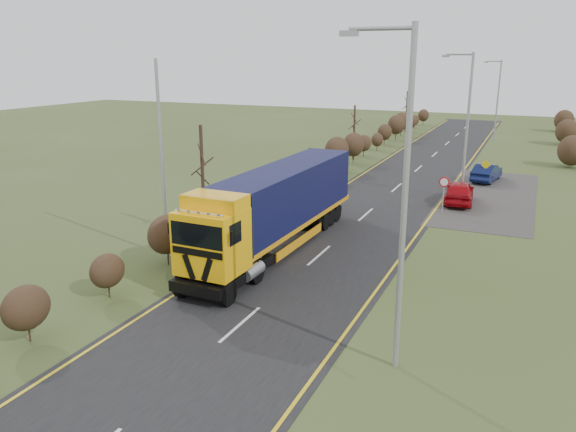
% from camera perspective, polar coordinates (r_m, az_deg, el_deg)
% --- Properties ---
extents(ground, '(160.00, 160.00, 0.00)m').
position_cam_1_polar(ground, '(24.04, -0.25, -7.04)').
color(ground, '#39441D').
rests_on(ground, ground).
extents(road, '(8.00, 120.00, 0.02)m').
position_cam_1_polar(road, '(32.88, 6.91, -0.74)').
color(road, black).
rests_on(road, ground).
extents(layby, '(6.00, 18.00, 0.02)m').
position_cam_1_polar(layby, '(41.34, 19.75, 1.89)').
color(layby, '#33302D').
rests_on(layby, ground).
extents(lane_markings, '(7.52, 116.00, 0.01)m').
position_cam_1_polar(lane_markings, '(32.60, 6.76, -0.85)').
color(lane_markings, gold).
rests_on(lane_markings, road).
extents(hedgerow, '(2.24, 102.04, 6.05)m').
position_cam_1_polar(hedgerow, '(32.80, -4.16, 2.20)').
color(hedgerow, '#301D15').
rests_on(hedgerow, ground).
extents(lorry, '(2.89, 14.88, 4.13)m').
position_cam_1_polar(lorry, '(27.61, -1.20, 1.17)').
color(lorry, black).
rests_on(lorry, ground).
extents(car_red_hatchback, '(2.16, 4.58, 1.51)m').
position_cam_1_polar(car_red_hatchback, '(38.66, 17.00, 2.34)').
color(car_red_hatchback, '#A0080F').
rests_on(car_red_hatchback, ground).
extents(car_blue_sedan, '(2.11, 4.36, 1.38)m').
position_cam_1_polar(car_blue_sedan, '(46.24, 19.53, 4.18)').
color(car_blue_sedan, '#0B143D').
rests_on(car_blue_sedan, ground).
extents(streetlight_near, '(2.17, 0.21, 10.28)m').
position_cam_1_polar(streetlight_near, '(16.48, 11.34, 2.72)').
color(streetlight_near, '#96989B').
rests_on(streetlight_near, ground).
extents(streetlight_mid, '(2.05, 0.19, 9.65)m').
position_cam_1_polar(streetlight_mid, '(39.18, 17.61, 9.28)').
color(streetlight_mid, '#96989B').
rests_on(streetlight_mid, ground).
extents(streetlight_far, '(1.91, 0.18, 8.98)m').
position_cam_1_polar(streetlight_far, '(67.99, 20.45, 11.22)').
color(streetlight_far, '#96989B').
rests_on(streetlight_far, ground).
extents(left_pole, '(0.16, 0.16, 9.30)m').
position_cam_1_polar(left_pole, '(26.81, -12.68, 5.38)').
color(left_pole, '#96989B').
rests_on(left_pole, ground).
extents(speed_sign, '(0.63, 0.10, 2.29)m').
position_cam_1_polar(speed_sign, '(35.74, 15.54, 2.76)').
color(speed_sign, '#96989B').
rests_on(speed_sign, ground).
extents(warning_board, '(0.71, 0.11, 1.86)m').
position_cam_1_polar(warning_board, '(44.97, 19.42, 4.45)').
color(warning_board, '#96989B').
rests_on(warning_board, ground).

